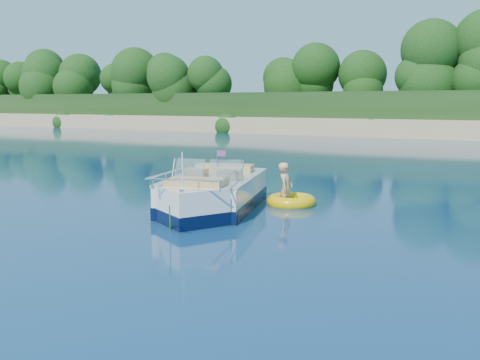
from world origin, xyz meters
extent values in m
plane|color=#0A204B|center=(0.00, 0.00, 0.00)|extent=(160.00, 160.00, 0.00)
cube|color=tan|center=(0.00, 38.00, 0.50)|extent=(170.00, 8.00, 2.00)
cube|color=black|center=(0.00, 65.00, 1.00)|extent=(170.00, 56.00, 6.00)
cylinder|color=black|center=(-45.00, 41.00, 2.90)|extent=(0.44, 0.44, 2.80)
sphere|color=black|center=(-45.00, 41.00, 5.56)|extent=(4.62, 4.62, 4.62)
cylinder|color=black|center=(-18.00, 40.50, 3.10)|extent=(0.44, 0.44, 3.20)
sphere|color=black|center=(-18.00, 40.50, 6.14)|extent=(5.28, 5.28, 5.28)
cylinder|color=black|center=(0.00, 42.00, 3.30)|extent=(0.44, 0.44, 3.60)
sphere|color=black|center=(0.00, 42.00, 6.72)|extent=(5.94, 5.94, 5.94)
cube|color=silver|center=(-0.54, 1.57, 0.34)|extent=(3.29, 4.63, 1.16)
cube|color=silver|center=(0.02, -0.33, 0.34)|extent=(2.12, 2.12, 1.16)
cube|color=black|center=(-0.54, 1.57, 0.18)|extent=(3.33, 4.68, 0.33)
cube|color=black|center=(0.02, -0.33, 0.18)|extent=(2.16, 2.16, 0.33)
cube|color=#A67D57|center=(-0.63, 1.88, 0.66)|extent=(2.52, 3.30, 0.11)
cube|color=silver|center=(-0.54, 1.57, 0.88)|extent=(3.33, 4.64, 0.07)
cube|color=black|center=(-1.18, 3.76, 0.39)|extent=(0.69, 0.54, 0.99)
cube|color=#8C9EA5|center=(-0.80, 0.69, 1.20)|extent=(0.89, 0.41, 0.54)
cube|color=#8C9EA5|center=(0.16, 0.96, 1.20)|extent=(0.91, 0.62, 0.54)
cube|color=tan|center=(-0.94, 1.16, 0.92)|extent=(0.75, 0.75, 0.44)
cube|color=tan|center=(0.02, 1.44, 0.92)|extent=(0.75, 0.75, 0.44)
cube|color=tan|center=(-0.85, 2.63, 0.92)|extent=(1.82, 1.07, 0.42)
cube|color=tan|center=(-0.04, -0.13, 0.89)|extent=(1.63, 1.20, 0.38)
cylinder|color=silver|center=(0.25, -1.14, 1.39)|extent=(0.04, 0.04, 0.94)
cube|color=red|center=(0.06, 0.94, 1.65)|extent=(0.24, 0.08, 0.15)
cube|color=silver|center=(0.27, -1.19, 0.95)|extent=(0.12, 0.09, 0.06)
cylinder|color=#DAED19|center=(0.22, -1.61, 0.39)|extent=(0.73, 0.98, 0.85)
torus|color=#E4B306|center=(1.19, 3.05, 0.10)|extent=(1.80, 1.80, 0.38)
torus|color=red|center=(1.19, 3.05, 0.12)|extent=(1.48, 1.48, 0.13)
imported|color=tan|center=(1.04, 3.00, 0.00)|extent=(0.56, 0.94, 1.74)
camera|label=1|loc=(7.43, -11.24, 3.00)|focal=40.00mm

